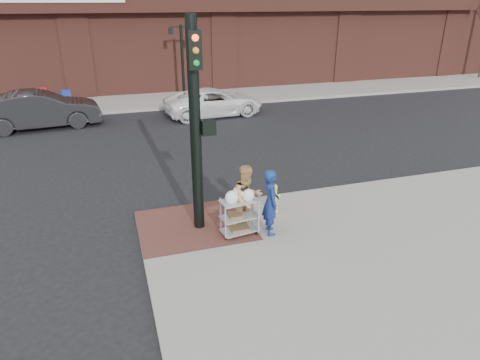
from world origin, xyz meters
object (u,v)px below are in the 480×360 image
object	(u,v)px
woman_blue	(271,202)
sedan_dark	(40,110)
minivan_white	(214,102)
fire_hydrant	(273,197)
traffic_signal_pole	(196,123)
lamp_post	(182,54)
pedestrian_tan	(247,199)
utility_cart	(240,213)

from	to	relation	value
woman_blue	sedan_dark	distance (m)	13.78
minivan_white	fire_hydrant	xyz separation A→B (m)	(-1.20, -11.06, -0.13)
woman_blue	minivan_white	bearing A→B (deg)	0.70
traffic_signal_pole	minivan_white	distance (m)	11.99
lamp_post	traffic_signal_pole	distance (m)	15.43
pedestrian_tan	fire_hydrant	bearing A→B (deg)	24.01
fire_hydrant	woman_blue	bearing A→B (deg)	-115.47
pedestrian_tan	traffic_signal_pole	bearing A→B (deg)	138.75
lamp_post	utility_cart	distance (m)	16.06
utility_cart	traffic_signal_pole	bearing A→B (deg)	142.72
sedan_dark	minivan_white	size ratio (longest dim) A/B	1.05
pedestrian_tan	fire_hydrant	world-z (taller)	pedestrian_tan
sedan_dark	fire_hydrant	xyz separation A→B (m)	(6.82, -11.19, -0.29)
woman_blue	sedan_dark	bearing A→B (deg)	35.95
traffic_signal_pole	woman_blue	size ratio (longest dim) A/B	3.03
traffic_signal_pole	minivan_white	bearing A→B (deg)	73.95
lamp_post	fire_hydrant	distance (m)	15.10
traffic_signal_pole	utility_cart	xyz separation A→B (m)	(0.83, -0.63, -2.13)
woman_blue	pedestrian_tan	bearing A→B (deg)	72.38
traffic_signal_pole	fire_hydrant	bearing A→B (deg)	7.64
woman_blue	fire_hydrant	bearing A→B (deg)	-16.77
utility_cart	fire_hydrant	xyz separation A→B (m)	(1.24, 0.91, -0.15)
pedestrian_tan	minivan_white	size ratio (longest dim) A/B	0.35
minivan_white	pedestrian_tan	bearing A→B (deg)	164.19
sedan_dark	minivan_white	bearing A→B (deg)	-97.36
woman_blue	pedestrian_tan	world-z (taller)	pedestrian_tan
traffic_signal_pole	utility_cart	distance (m)	2.37
traffic_signal_pole	pedestrian_tan	xyz separation A→B (m)	(1.05, -0.53, -1.82)
fire_hydrant	utility_cart	bearing A→B (deg)	-143.73
woman_blue	pedestrian_tan	size ratio (longest dim) A/B	0.96
pedestrian_tan	fire_hydrant	distance (m)	1.37
traffic_signal_pole	sedan_dark	size ratio (longest dim) A/B	0.98
lamp_post	minivan_white	world-z (taller)	lamp_post
woman_blue	pedestrian_tan	distance (m)	0.57
lamp_post	traffic_signal_pole	size ratio (longest dim) A/B	0.80
lamp_post	woman_blue	distance (m)	16.12
lamp_post	fire_hydrant	size ratio (longest dim) A/B	5.11
traffic_signal_pole	sedan_dark	bearing A→B (deg)	112.50
sedan_dark	fire_hydrant	distance (m)	13.11
lamp_post	sedan_dark	bearing A→B (deg)	-152.52
woman_blue	fire_hydrant	distance (m)	1.25
minivan_white	sedan_dark	bearing A→B (deg)	83.78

